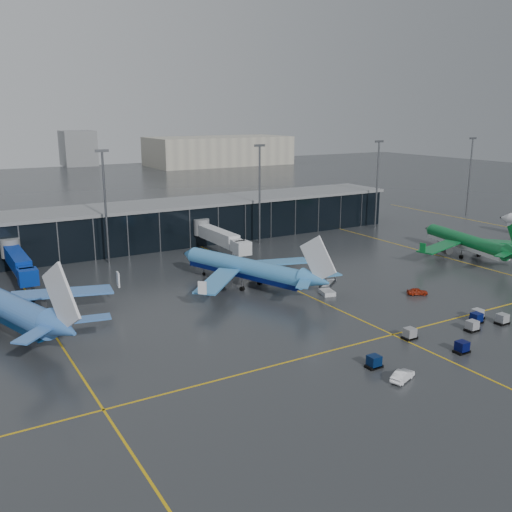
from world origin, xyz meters
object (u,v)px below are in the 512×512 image
service_van_white (403,375)px  mobile_airstair (327,291)px  service_van_red (417,292)px  airliner_aer_lingus (467,233)px  airliner_klm_near (244,257)px  baggage_carts (456,331)px

service_van_white → mobile_airstair: bearing=-41.8°
mobile_airstair → service_van_red: bearing=-17.0°
airliner_aer_lingus → service_van_red: 36.21m
airliner_klm_near → baggage_carts: (15.29, -39.09, -5.17)m
service_van_red → service_van_white: bearing=160.5°
mobile_airstair → service_van_white: 35.88m
airliner_aer_lingus → baggage_carts: 53.89m
service_van_red → service_van_white: 37.13m
airliner_aer_lingus → baggage_carts: airliner_aer_lingus is taller
airliner_aer_lingus → service_van_red: bearing=-141.5°
baggage_carts → mobile_airstair: size_ratio=8.55×
mobile_airstair → service_van_white: bearing=-97.8°
baggage_carts → service_van_red: bearing=60.4°
airliner_klm_near → airliner_aer_lingus: size_ratio=1.06×
mobile_airstair → service_van_white: size_ratio=0.86×
service_van_red → service_van_white: service_van_white is taller
airliner_aer_lingus → service_van_red: (-32.20, -15.80, -4.94)m
airliner_klm_near → service_van_white: airliner_klm_near is taller
baggage_carts → mobile_airstair: 26.66m
service_van_white → service_van_red: bearing=-68.5°
baggage_carts → service_van_white: bearing=-158.8°
airliner_klm_near → baggage_carts: size_ratio=1.24×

